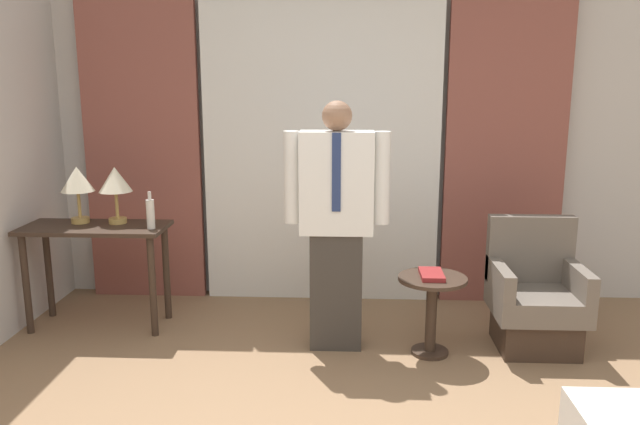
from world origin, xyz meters
The scene contains 12 objects.
wall_back centered at (0.00, 3.02, 1.35)m, with size 10.00×0.06×2.70m.
curtain_sheer_center centered at (0.00, 2.89, 1.29)m, with size 1.89×0.06×2.58m.
curtain_drape_left centered at (-1.46, 2.89, 1.29)m, with size 0.94×0.06×2.58m.
curtain_drape_right centered at (1.46, 2.89, 1.29)m, with size 0.94×0.06×2.58m.
desk centered at (-1.61, 2.20, 0.62)m, with size 1.03×0.46×0.76m.
table_lamp_left centered at (-1.75, 2.29, 1.07)m, with size 0.24×0.24×0.42m.
table_lamp_right centered at (-1.47, 2.29, 1.07)m, with size 0.24×0.24×0.42m.
bottle_near_edge centered at (-1.17, 2.13, 0.87)m, with size 0.06×0.06×0.27m.
person centered at (0.15, 1.91, 0.90)m, with size 0.69×0.23×1.67m.
armchair centered at (1.50, 1.98, 0.32)m, with size 0.59×0.56×0.87m.
side_table centered at (0.78, 1.82, 0.36)m, with size 0.45×0.45×0.54m.
book centered at (0.77, 1.83, 0.55)m, with size 0.15×0.26×0.03m.
Camera 1 is at (0.23, -2.10, 1.80)m, focal length 35.00 mm.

